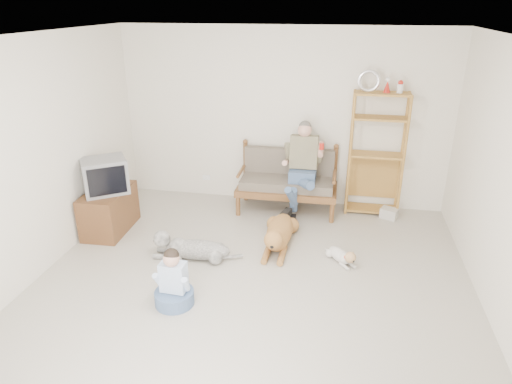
% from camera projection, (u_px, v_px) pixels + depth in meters
% --- Properties ---
extents(floor, '(5.50, 5.50, 0.00)m').
position_uv_depth(floor, '(247.00, 299.00, 4.99)').
color(floor, beige).
rests_on(floor, ground).
extents(ceiling, '(5.50, 5.50, 0.00)m').
position_uv_depth(ceiling, '(244.00, 40.00, 3.94)').
color(ceiling, white).
rests_on(ceiling, ground).
extents(wall_back, '(5.00, 0.00, 5.00)m').
position_uv_depth(wall_back, '(283.00, 118.00, 6.95)').
color(wall_back, silver).
rests_on(wall_back, ground).
extents(wall_left, '(0.00, 5.50, 5.50)m').
position_uv_depth(wall_left, '(18.00, 168.00, 4.89)').
color(wall_left, silver).
rests_on(wall_left, ground).
extents(loveseat, '(1.51, 0.72, 0.95)m').
position_uv_depth(loveseat, '(288.00, 180.00, 6.96)').
color(loveseat, brown).
rests_on(loveseat, ground).
extents(man, '(0.54, 0.77, 1.24)m').
position_uv_depth(man, '(300.00, 176.00, 6.65)').
color(man, slate).
rests_on(man, loveseat).
extents(etagere, '(0.81, 0.36, 2.14)m').
position_uv_depth(etagere, '(376.00, 153.00, 6.69)').
color(etagere, '#C08C3C').
rests_on(etagere, ground).
extents(book_stack, '(0.29, 0.26, 0.15)m').
position_uv_depth(book_stack, '(389.00, 213.00, 6.81)').
color(book_stack, silver).
rests_on(book_stack, ground).
extents(tv_stand, '(0.53, 0.92, 0.60)m').
position_uv_depth(tv_stand, '(109.00, 210.00, 6.37)').
color(tv_stand, brown).
rests_on(tv_stand, ground).
extents(crt_tv, '(0.73, 0.70, 0.47)m').
position_uv_depth(crt_tv, '(105.00, 176.00, 6.13)').
color(crt_tv, slate).
rests_on(crt_tv, tv_stand).
extents(wall_outlet, '(0.12, 0.02, 0.08)m').
position_uv_depth(wall_outlet, '(206.00, 177.00, 7.56)').
color(wall_outlet, white).
rests_on(wall_outlet, ground).
extents(golden_retriever, '(0.35, 1.38, 0.42)m').
position_uv_depth(golden_retriever, '(278.00, 234.00, 6.01)').
color(golden_retriever, '#A67139').
rests_on(golden_retriever, ground).
extents(shaggy_dog, '(1.20, 0.33, 0.35)m').
position_uv_depth(shaggy_dog, '(189.00, 248.00, 5.73)').
color(shaggy_dog, silver).
rests_on(shaggy_dog, ground).
extents(terrier, '(0.41, 0.47, 0.22)m').
position_uv_depth(terrier, '(343.00, 256.00, 5.64)').
color(terrier, beige).
rests_on(terrier, ground).
extents(child, '(0.42, 0.42, 0.67)m').
position_uv_depth(child, '(174.00, 284.00, 4.82)').
color(child, slate).
rests_on(child, ground).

